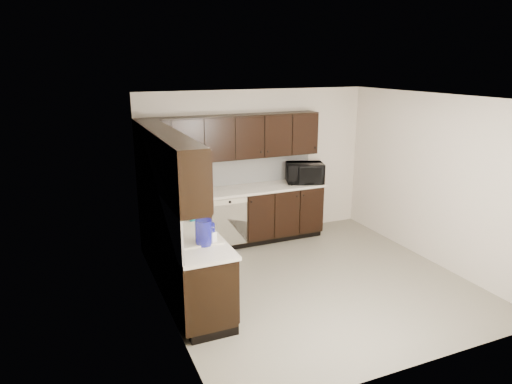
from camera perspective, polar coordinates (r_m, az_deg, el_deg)
floor at (r=6.48m, az=7.08°, el=-11.01°), size 4.00×4.00×0.00m
ceiling at (r=5.80m, az=7.94°, el=11.62°), size 4.00×4.00×0.00m
wall_back at (r=7.75m, az=-0.01°, el=3.47°), size 4.00×0.02×2.50m
wall_left at (r=5.32m, az=-11.44°, el=-2.69°), size 0.02×4.00×2.50m
wall_right at (r=7.22m, az=21.32°, el=1.43°), size 0.02×4.00×2.50m
wall_front at (r=4.52m, az=20.49°, el=-6.85°), size 4.00×0.02×2.50m
lower_cabinets at (r=6.86m, az=-4.85°, el=-5.59°), size 3.00×2.80×0.90m
countertop at (r=6.68m, az=-4.96°, el=-1.56°), size 3.03×2.83×0.04m
backsplash at (r=6.75m, az=-7.27°, el=0.84°), size 3.00×2.80×0.48m
upper_cabinets at (r=6.54m, az=-6.19°, el=5.70°), size 3.00×2.80×0.70m
dishwasher at (r=7.17m, az=-3.31°, el=-3.45°), size 0.58×0.04×0.78m
sink at (r=5.51m, az=-7.94°, el=-5.98°), size 0.54×0.82×0.42m
microwave at (r=7.79m, az=6.11°, el=2.39°), size 0.71×0.59×0.34m
soap_bottle_a at (r=5.21m, az=-5.60°, el=-5.31°), size 0.12×0.12×0.20m
soap_bottle_b at (r=5.91m, az=-10.54°, el=-2.70°), size 0.11×0.11×0.24m
toaster_oven at (r=7.09m, az=-12.37°, el=0.23°), size 0.41×0.35×0.22m
storage_bin at (r=6.71m, az=-11.23°, el=-0.67°), size 0.57×0.46×0.20m
blue_pitcher at (r=5.16m, az=-6.56°, el=-5.05°), size 0.25×0.25×0.29m
teal_tumbler at (r=5.93m, az=-7.83°, el=-2.57°), size 0.12×0.12×0.23m
paper_towel_roll at (r=6.59m, az=-9.95°, el=-0.57°), size 0.12×0.12×0.27m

